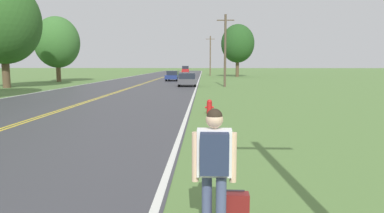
{
  "coord_description": "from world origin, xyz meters",
  "views": [
    {
      "loc": [
        7.46,
        -1.99,
        2.4
      ],
      "look_at": [
        7.08,
        8.63,
        1.08
      ],
      "focal_mm": 32.0,
      "sensor_mm": 36.0,
      "label": 1
    }
  ],
  "objects_px": {
    "tree_mid_treeline": "(238,44)",
    "tree_far_back": "(57,42)",
    "car_dark_blue_sedan_mid_near": "(173,76)",
    "tree_behind_sign": "(3,22)",
    "car_red_suv_mid_far": "(185,69)",
    "car_dark_grey_hatchback_approaching": "(187,79)",
    "fire_hydrant": "(209,107)",
    "hitchhiker_person": "(214,160)",
    "suitcase": "(234,213)"
  },
  "relations": [
    {
      "from": "tree_mid_treeline",
      "to": "tree_far_back",
      "type": "distance_m",
      "value": 32.34
    },
    {
      "from": "tree_mid_treeline",
      "to": "car_dark_blue_sedan_mid_near",
      "type": "xyz_separation_m",
      "value": [
        -10.75,
        -15.86,
        -5.44
      ]
    },
    {
      "from": "tree_mid_treeline",
      "to": "tree_behind_sign",
      "type": "bearing_deg",
      "value": -130.03
    },
    {
      "from": "tree_behind_sign",
      "to": "car_red_suv_mid_far",
      "type": "xyz_separation_m",
      "value": [
        15.09,
        54.99,
        -5.56
      ]
    },
    {
      "from": "tree_mid_treeline",
      "to": "car_dark_grey_hatchback_approaching",
      "type": "distance_m",
      "value": 29.69
    },
    {
      "from": "fire_hydrant",
      "to": "car_dark_blue_sedan_mid_near",
      "type": "distance_m",
      "value": 33.19
    },
    {
      "from": "car_red_suv_mid_far",
      "to": "fire_hydrant",
      "type": "bearing_deg",
      "value": 1.45
    },
    {
      "from": "tree_behind_sign",
      "to": "car_dark_grey_hatchback_approaching",
      "type": "height_order",
      "value": "tree_behind_sign"
    },
    {
      "from": "hitchhiker_person",
      "to": "car_red_suv_mid_far",
      "type": "relative_size",
      "value": 0.37
    },
    {
      "from": "tree_mid_treeline",
      "to": "hitchhiker_person",
      "type": "bearing_deg",
      "value": -95.74
    },
    {
      "from": "suitcase",
      "to": "fire_hydrant",
      "type": "relative_size",
      "value": 0.92
    },
    {
      "from": "tree_behind_sign",
      "to": "tree_far_back",
      "type": "relative_size",
      "value": 1.24
    },
    {
      "from": "car_dark_grey_hatchback_approaching",
      "to": "car_red_suv_mid_far",
      "type": "height_order",
      "value": "car_red_suv_mid_far"
    },
    {
      "from": "tree_mid_treeline",
      "to": "car_dark_blue_sedan_mid_near",
      "type": "distance_m",
      "value": 19.92
    },
    {
      "from": "hitchhiker_person",
      "to": "tree_mid_treeline",
      "type": "bearing_deg",
      "value": -4.65
    },
    {
      "from": "hitchhiker_person",
      "to": "fire_hydrant",
      "type": "bearing_deg",
      "value": 0.53
    },
    {
      "from": "car_red_suv_mid_far",
      "to": "tree_far_back",
      "type": "bearing_deg",
      "value": -21.64
    },
    {
      "from": "suitcase",
      "to": "tree_far_back",
      "type": "bearing_deg",
      "value": 27.17
    },
    {
      "from": "car_dark_grey_hatchback_approaching",
      "to": "car_red_suv_mid_far",
      "type": "relative_size",
      "value": 0.73
    },
    {
      "from": "tree_behind_sign",
      "to": "car_red_suv_mid_far",
      "type": "relative_size",
      "value": 2.2
    },
    {
      "from": "car_dark_blue_sedan_mid_near",
      "to": "tree_mid_treeline",
      "type": "bearing_deg",
      "value": 147.57
    },
    {
      "from": "fire_hydrant",
      "to": "tree_far_back",
      "type": "distance_m",
      "value": 35.94
    },
    {
      "from": "fire_hydrant",
      "to": "tree_far_back",
      "type": "xyz_separation_m",
      "value": [
        -20.0,
        29.45,
        4.92
      ]
    },
    {
      "from": "tree_mid_treeline",
      "to": "car_dark_blue_sedan_mid_near",
      "type": "height_order",
      "value": "tree_mid_treeline"
    },
    {
      "from": "suitcase",
      "to": "car_red_suv_mid_far",
      "type": "xyz_separation_m",
      "value": [
        -5.31,
        84.24,
        0.7
      ]
    },
    {
      "from": "tree_behind_sign",
      "to": "car_dark_grey_hatchback_approaching",
      "type": "xyz_separation_m",
      "value": [
        18.12,
        3.14,
        -5.79
      ]
    },
    {
      "from": "tree_far_back",
      "to": "car_dark_blue_sedan_mid_near",
      "type": "distance_m",
      "value": 16.24
    },
    {
      "from": "tree_far_back",
      "to": "car_dark_blue_sedan_mid_near",
      "type": "relative_size",
      "value": 1.89
    },
    {
      "from": "hitchhiker_person",
      "to": "tree_far_back",
      "type": "height_order",
      "value": "tree_far_back"
    },
    {
      "from": "tree_behind_sign",
      "to": "car_dark_blue_sedan_mid_near",
      "type": "xyz_separation_m",
      "value": [
        15.45,
        15.33,
        -5.82
      ]
    },
    {
      "from": "suitcase",
      "to": "tree_behind_sign",
      "type": "bearing_deg",
      "value": 35.98
    },
    {
      "from": "car_dark_blue_sedan_mid_near",
      "to": "tree_far_back",
      "type": "bearing_deg",
      "value": -75.73
    },
    {
      "from": "fire_hydrant",
      "to": "tree_behind_sign",
      "type": "bearing_deg",
      "value": 139.12
    },
    {
      "from": "hitchhiker_person",
      "to": "suitcase",
      "type": "distance_m",
      "value": 0.86
    },
    {
      "from": "tree_far_back",
      "to": "car_red_suv_mid_far",
      "type": "distance_m",
      "value": 45.75
    },
    {
      "from": "fire_hydrant",
      "to": "tree_mid_treeline",
      "type": "xyz_separation_m",
      "value": [
        5.97,
        48.7,
        5.82
      ]
    },
    {
      "from": "tree_mid_treeline",
      "to": "tree_far_back",
      "type": "height_order",
      "value": "tree_mid_treeline"
    },
    {
      "from": "car_dark_grey_hatchback_approaching",
      "to": "tree_behind_sign",
      "type": "bearing_deg",
      "value": -82.45
    },
    {
      "from": "fire_hydrant",
      "to": "car_red_suv_mid_far",
      "type": "distance_m",
      "value": 72.69
    },
    {
      "from": "suitcase",
      "to": "fire_hydrant",
      "type": "xyz_separation_m",
      "value": [
        -0.17,
        11.74,
        0.06
      ]
    },
    {
      "from": "suitcase",
      "to": "car_red_suv_mid_far",
      "type": "height_order",
      "value": "car_red_suv_mid_far"
    },
    {
      "from": "tree_far_back",
      "to": "car_dark_blue_sedan_mid_near",
      "type": "height_order",
      "value": "tree_far_back"
    },
    {
      "from": "tree_mid_treeline",
      "to": "car_red_suv_mid_far",
      "type": "height_order",
      "value": "tree_mid_treeline"
    },
    {
      "from": "hitchhiker_person",
      "to": "fire_hydrant",
      "type": "distance_m",
      "value": 11.87
    },
    {
      "from": "fire_hydrant",
      "to": "car_red_suv_mid_far",
      "type": "relative_size",
      "value": 0.15
    },
    {
      "from": "tree_behind_sign",
      "to": "car_red_suv_mid_far",
      "type": "height_order",
      "value": "tree_behind_sign"
    },
    {
      "from": "tree_mid_treeline",
      "to": "car_red_suv_mid_far",
      "type": "xyz_separation_m",
      "value": [
        -11.11,
        23.81,
        -5.18
      ]
    },
    {
      "from": "hitchhiker_person",
      "to": "tree_mid_treeline",
      "type": "height_order",
      "value": "tree_mid_treeline"
    },
    {
      "from": "car_red_suv_mid_far",
      "to": "car_dark_blue_sedan_mid_near",
      "type": "bearing_deg",
      "value": -2.09
    },
    {
      "from": "suitcase",
      "to": "car_dark_blue_sedan_mid_near",
      "type": "height_order",
      "value": "car_dark_blue_sedan_mid_near"
    }
  ]
}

